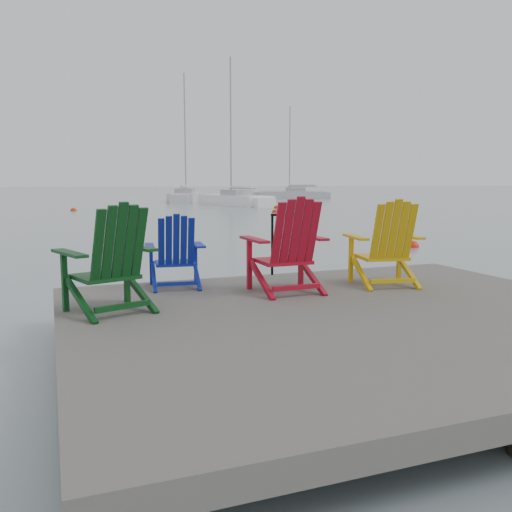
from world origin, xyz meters
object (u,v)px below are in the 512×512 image
object	(u,v)px
chair_green	(111,259)
buoy_b	(73,211)
buoy_a	(412,247)
chair_yellow	(386,243)
buoy_c	(275,213)
sailboat_far	(293,195)
chair_blue	(175,251)
sailboat_near	(234,201)
sailboat_mid	(185,197)
handrail	(286,238)
buoy_d	(276,208)
chair_red	(288,246)

from	to	relation	value
chair_green	buoy_b	size ratio (longest dim) A/B	2.87
buoy_b	buoy_a	bearing A→B (deg)	-70.96
chair_yellow	buoy_c	distance (m)	25.75
buoy_a	buoy_c	distance (m)	17.69
sailboat_far	buoy_b	size ratio (longest dim) A/B	26.11
chair_blue	chair_yellow	bearing A→B (deg)	-10.26
buoy_a	buoy_b	world-z (taller)	buoy_b
sailboat_near	chair_blue	bearing A→B (deg)	-120.58
sailboat_near	buoy_b	distance (m)	13.00
sailboat_mid	sailboat_far	world-z (taller)	sailboat_mid
sailboat_near	buoy_b	xyz separation A→B (m)	(-12.28, -4.25, -0.36)
buoy_b	handrail	bearing A→B (deg)	-86.43
sailboat_mid	buoy_d	xyz separation A→B (m)	(2.70, -16.01, -0.35)
buoy_b	sailboat_far	bearing A→B (deg)	37.37
chair_blue	buoy_b	size ratio (longest dim) A/B	2.39
chair_blue	chair_red	size ratio (longest dim) A/B	0.81
sailboat_near	buoy_b	bearing A→B (deg)	-171.81
chair_red	buoy_b	world-z (taller)	chair_red
sailboat_far	buoy_d	size ratio (longest dim) A/B	25.24
chair_blue	buoy_b	xyz separation A→B (m)	(-0.07, 29.85, -0.97)
chair_green	sailboat_far	size ratio (longest dim) A/B	0.11
chair_blue	sailboat_near	size ratio (longest dim) A/B	0.08
chair_red	sailboat_far	bearing A→B (deg)	64.95
chair_green	sailboat_far	world-z (taller)	sailboat_far
chair_yellow	sailboat_near	bearing A→B (deg)	86.13
sailboat_mid	buoy_a	distance (m)	38.54
sailboat_near	buoy_d	world-z (taller)	sailboat_near
chair_red	sailboat_near	distance (m)	36.59
chair_yellow	buoy_b	world-z (taller)	chair_yellow
chair_red	buoy_c	world-z (taller)	chair_red
handrail	chair_red	size ratio (longest dim) A/B	0.78
buoy_a	buoy_b	distance (m)	25.25
chair_yellow	buoy_b	bearing A→B (deg)	106.49
chair_blue	buoy_a	world-z (taller)	chair_blue
buoy_d	buoy_c	bearing A→B (deg)	-113.91
buoy_d	buoy_a	bearing A→B (deg)	-103.27
sailboat_near	buoy_d	xyz separation A→B (m)	(1.25, -5.68, -0.36)
buoy_d	chair_green	bearing A→B (deg)	-115.98
handrail	buoy_a	distance (m)	8.51
sailboat_mid	buoy_b	xyz separation A→B (m)	(-10.83, -14.58, -0.35)
chair_blue	buoy_b	bearing A→B (deg)	97.73
chair_green	buoy_b	bearing A→B (deg)	69.79
chair_yellow	chair_blue	bearing A→B (deg)	173.65
chair_red	sailboat_near	bearing A→B (deg)	72.23
chair_green	buoy_c	size ratio (longest dim) A/B	2.93
sailboat_far	buoy_a	distance (m)	44.86
chair_red	sailboat_mid	world-z (taller)	sailboat_mid
chair_green	chair_red	bearing A→B (deg)	-11.08
buoy_c	buoy_a	bearing A→B (deg)	-99.98
chair_red	sailboat_mid	distance (m)	46.23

